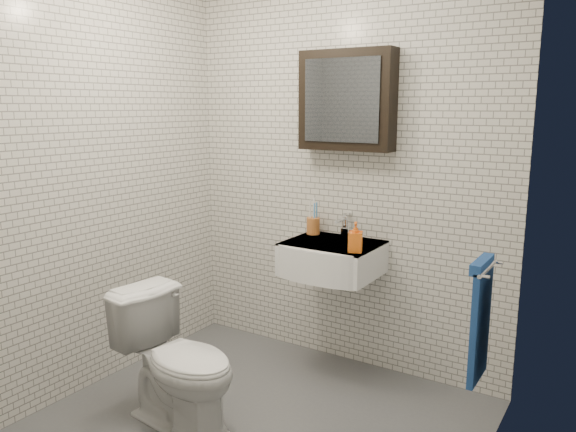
% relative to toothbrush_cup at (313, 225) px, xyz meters
% --- Properties ---
extents(ground, '(2.20, 2.00, 0.01)m').
position_rel_toothbrush_cup_xyz_m(ground, '(0.16, -0.91, -0.90)').
color(ground, '#53555B').
rests_on(ground, ground).
extents(room_shell, '(2.22, 2.02, 2.51)m').
position_rel_toothbrush_cup_xyz_m(room_shell, '(0.16, -0.91, 0.56)').
color(room_shell, silver).
rests_on(room_shell, ground).
extents(washbasin, '(0.55, 0.50, 0.20)m').
position_rel_toothbrush_cup_xyz_m(washbasin, '(0.21, -0.18, -0.15)').
color(washbasin, white).
rests_on(washbasin, room_shell).
extents(faucet, '(0.06, 0.20, 0.15)m').
position_rel_toothbrush_cup_xyz_m(faucet, '(0.21, 0.02, 0.01)').
color(faucet, silver).
rests_on(faucet, washbasin).
extents(mirror_cabinet, '(0.60, 0.15, 0.60)m').
position_rel_toothbrush_cup_xyz_m(mirror_cabinet, '(0.21, 0.02, 0.79)').
color(mirror_cabinet, black).
rests_on(mirror_cabinet, room_shell).
extents(towel_rail, '(0.09, 0.30, 0.58)m').
position_rel_toothbrush_cup_xyz_m(towel_rail, '(1.21, -0.56, -0.18)').
color(towel_rail, silver).
rests_on(towel_rail, room_shell).
extents(toothbrush_cup, '(0.11, 0.11, 0.24)m').
position_rel_toothbrush_cup_xyz_m(toothbrush_cup, '(0.00, 0.00, 0.00)').
color(toothbrush_cup, '#B3642C').
rests_on(toothbrush_cup, washbasin).
extents(soap_bottle, '(0.10, 0.10, 0.17)m').
position_rel_toothbrush_cup_xyz_m(soap_bottle, '(0.43, -0.27, 0.03)').
color(soap_bottle, orange).
rests_on(soap_bottle, washbasin).
extents(toilet, '(0.75, 0.48, 0.72)m').
position_rel_toothbrush_cup_xyz_m(toilet, '(-0.17, -1.10, -0.55)').
color(toilet, white).
rests_on(toilet, ground).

